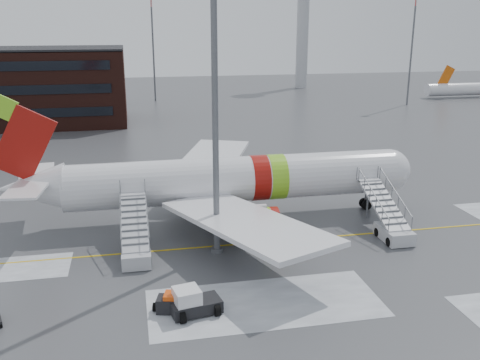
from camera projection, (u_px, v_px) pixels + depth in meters
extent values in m
plane|color=#494C4F|center=(307.00, 234.00, 42.71)|extent=(260.00, 260.00, 0.00)
cylinder|color=white|center=(235.00, 179.00, 45.14)|extent=(28.00, 3.80, 3.80)
sphere|color=white|center=(388.00, 170.00, 47.83)|extent=(3.80, 3.80, 3.80)
cube|color=black|center=(400.00, 164.00, 47.89)|extent=(1.09, 1.60, 0.97)
cone|color=white|center=(30.00, 188.00, 41.92)|extent=(5.20, 3.72, 3.72)
cube|color=#96110B|center=(24.00, 144.00, 40.89)|extent=(5.27, 0.30, 6.09)
cube|color=#86D321|center=(4.00, 108.00, 39.88)|extent=(2.16, 0.26, 2.16)
cube|color=white|center=(37.00, 171.00, 44.21)|extent=(3.07, 4.85, 0.18)
cube|color=white|center=(26.00, 190.00, 39.33)|extent=(3.07, 4.85, 0.18)
cube|color=white|center=(209.00, 162.00, 53.10)|extent=(10.72, 15.97, 1.13)
cube|color=white|center=(245.00, 222.00, 37.14)|extent=(10.72, 15.97, 1.13)
cylinder|color=white|center=(230.00, 183.00, 50.68)|extent=(3.40, 2.10, 2.10)
cylinder|color=white|center=(255.00, 222.00, 40.91)|extent=(3.40, 2.10, 2.10)
cylinder|color=#595B60|center=(366.00, 199.00, 48.19)|extent=(0.20, 0.20, 1.80)
cylinder|color=black|center=(365.00, 204.00, 48.32)|extent=(0.90, 0.56, 0.90)
cylinder|color=black|center=(225.00, 204.00, 48.17)|extent=(0.90, 0.56, 0.90)
cylinder|color=black|center=(235.00, 223.00, 43.66)|extent=(0.90, 0.56, 0.90)
cube|color=#B7B9BF|center=(394.00, 234.00, 41.26)|extent=(2.00, 3.20, 1.00)
cube|color=#B7B9BF|center=(384.00, 204.00, 42.75)|extent=(1.90, 5.87, 2.52)
cube|color=#B7B9BF|center=(367.00, 179.00, 45.52)|extent=(1.90, 1.40, 0.15)
cylinder|color=#595B60|center=(368.00, 199.00, 45.63)|extent=(0.16, 0.16, 3.40)
cylinder|color=black|center=(389.00, 242.00, 40.20)|extent=(0.25, 0.70, 0.70)
cylinder|color=black|center=(398.00, 230.00, 42.43)|extent=(0.25, 0.70, 0.70)
cube|color=#B3B5BB|center=(136.00, 255.00, 37.48)|extent=(2.00, 3.20, 1.00)
cube|color=#B3B5BB|center=(134.00, 222.00, 38.98)|extent=(1.90, 5.87, 2.52)
cube|color=#B3B5BB|center=(133.00, 193.00, 41.74)|extent=(1.90, 1.40, 0.15)
cylinder|color=#595B60|center=(134.00, 215.00, 41.85)|extent=(0.16, 0.16, 3.40)
cylinder|color=black|center=(123.00, 265.00, 36.43)|extent=(0.25, 0.70, 0.70)
cylinder|color=black|center=(149.00, 251.00, 38.65)|extent=(0.25, 0.70, 0.70)
cube|color=black|center=(196.00, 306.00, 30.93)|extent=(3.13, 2.08, 0.72)
cube|color=silver|center=(187.00, 296.00, 30.54)|extent=(1.70, 1.70, 0.93)
cube|color=black|center=(187.00, 291.00, 30.43)|extent=(1.47, 1.55, 0.15)
cylinder|color=black|center=(182.00, 317.00, 29.94)|extent=(0.44, 0.77, 0.72)
cylinder|color=black|center=(217.00, 310.00, 30.70)|extent=(0.44, 0.77, 0.72)
cylinder|color=black|center=(175.00, 305.00, 31.22)|extent=(0.44, 0.77, 0.72)
cylinder|color=black|center=(208.00, 298.00, 31.98)|extent=(0.44, 0.77, 0.72)
cylinder|color=black|center=(2.00, 317.00, 30.41)|extent=(0.23, 0.30, 0.27)
cube|color=black|center=(172.00, 304.00, 31.10)|extent=(1.94, 1.44, 0.87)
cube|color=#E6490D|center=(172.00, 296.00, 30.95)|extent=(1.08, 1.14, 0.35)
cylinder|color=black|center=(160.00, 309.00, 31.02)|extent=(0.97, 0.72, 0.52)
cylinder|color=black|center=(184.00, 306.00, 31.29)|extent=(0.97, 0.72, 0.52)
cylinder|color=#595B60|center=(215.00, 125.00, 36.68)|extent=(0.44, 0.44, 18.87)
cylinder|color=#595B60|center=(217.00, 250.00, 39.32)|extent=(0.90, 0.90, 0.30)
cylinder|color=#B2B5BA|center=(303.00, 31.00, 133.72)|extent=(3.00, 3.00, 28.00)
cylinder|color=#595B60|center=(411.00, 57.00, 106.29)|extent=(0.36, 0.36, 19.20)
cylinder|color=#595B60|center=(153.00, 55.00, 111.70)|extent=(0.36, 0.36, 19.20)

